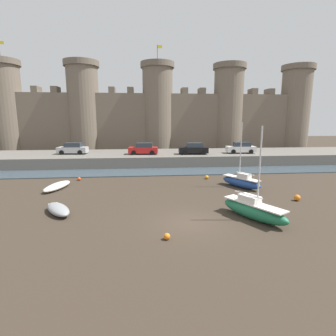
{
  "coord_description": "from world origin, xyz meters",
  "views": [
    {
      "loc": [
        -2.83,
        -15.42,
        6.45
      ],
      "look_at": [
        -0.85,
        5.49,
        2.5
      ],
      "focal_mm": 28.0,
      "sensor_mm": 36.0,
      "label": 1
    }
  ],
  "objects_px": {
    "rowboat_foreground_centre": "(58,209)",
    "mooring_buoy_near_shore": "(79,179)",
    "mooring_buoy_off_centre": "(207,177)",
    "mooring_buoy_mid_mud": "(297,198)",
    "sailboat_midflat_right": "(253,210)",
    "sailboat_near_channel_right": "(241,181)",
    "car_quay_centre_west": "(144,149)",
    "rowboat_midflat_centre": "(57,186)",
    "car_quay_west": "(241,148)",
    "mooring_buoy_near_channel": "(167,236)",
    "car_quay_centre_east": "(194,149)",
    "car_quay_east": "(73,149)"
  },
  "relations": [
    {
      "from": "rowboat_foreground_centre",
      "to": "mooring_buoy_near_shore",
      "type": "xyz_separation_m",
      "value": [
        -0.92,
        9.99,
        -0.14
      ]
    },
    {
      "from": "sailboat_midflat_right",
      "to": "car_quay_west",
      "type": "relative_size",
      "value": 1.43
    },
    {
      "from": "sailboat_midflat_right",
      "to": "mooring_buoy_mid_mud",
      "type": "xyz_separation_m",
      "value": [
        5.11,
        3.38,
        -0.38
      ]
    },
    {
      "from": "rowboat_foreground_centre",
      "to": "mooring_buoy_near_shore",
      "type": "relative_size",
      "value": 8.74
    },
    {
      "from": "mooring_buoy_off_centre",
      "to": "mooring_buoy_near_shore",
      "type": "xyz_separation_m",
      "value": [
        -13.67,
        0.53,
        -0.02
      ]
    },
    {
      "from": "mooring_buoy_mid_mud",
      "to": "car_quay_centre_west",
      "type": "distance_m",
      "value": 21.8
    },
    {
      "from": "mooring_buoy_mid_mud",
      "to": "car_quay_centre_west",
      "type": "xyz_separation_m",
      "value": [
        -12.16,
        17.97,
        2.05
      ]
    },
    {
      "from": "sailboat_midflat_right",
      "to": "rowboat_foreground_centre",
      "type": "bearing_deg",
      "value": 170.45
    },
    {
      "from": "car_quay_centre_east",
      "to": "car_quay_east",
      "type": "bearing_deg",
      "value": 174.05
    },
    {
      "from": "car_quay_centre_east",
      "to": "car_quay_east",
      "type": "height_order",
      "value": "same"
    },
    {
      "from": "car_quay_east",
      "to": "mooring_buoy_off_centre",
      "type": "bearing_deg",
      "value": -33.01
    },
    {
      "from": "sailboat_midflat_right",
      "to": "mooring_buoy_near_shore",
      "type": "xyz_separation_m",
      "value": [
        -13.92,
        12.17,
        -0.45
      ]
    },
    {
      "from": "sailboat_midflat_right",
      "to": "car_quay_west",
      "type": "bearing_deg",
      "value": 71.46
    },
    {
      "from": "mooring_buoy_near_shore",
      "to": "car_quay_centre_east",
      "type": "height_order",
      "value": "car_quay_centre_east"
    },
    {
      "from": "mooring_buoy_near_shore",
      "to": "car_quay_west",
      "type": "distance_m",
      "value": 22.99
    },
    {
      "from": "sailboat_midflat_right",
      "to": "mooring_buoy_mid_mud",
      "type": "height_order",
      "value": "sailboat_midflat_right"
    },
    {
      "from": "rowboat_midflat_centre",
      "to": "mooring_buoy_off_centre",
      "type": "height_order",
      "value": "rowboat_midflat_centre"
    },
    {
      "from": "rowboat_foreground_centre",
      "to": "car_quay_centre_east",
      "type": "xyz_separation_m",
      "value": [
        13.02,
        18.61,
        1.97
      ]
    },
    {
      "from": "mooring_buoy_off_centre",
      "to": "mooring_buoy_near_channel",
      "type": "distance_m",
      "value": 15.2
    },
    {
      "from": "mooring_buoy_off_centre",
      "to": "mooring_buoy_mid_mud",
      "type": "bearing_deg",
      "value": -57.02
    },
    {
      "from": "rowboat_foreground_centre",
      "to": "mooring_buoy_near_shore",
      "type": "height_order",
      "value": "rowboat_foreground_centre"
    },
    {
      "from": "sailboat_near_channel_right",
      "to": "mooring_buoy_near_channel",
      "type": "height_order",
      "value": "sailboat_near_channel_right"
    },
    {
      "from": "rowboat_midflat_centre",
      "to": "mooring_buoy_near_channel",
      "type": "height_order",
      "value": "rowboat_midflat_centre"
    },
    {
      "from": "car_quay_west",
      "to": "car_quay_centre_east",
      "type": "bearing_deg",
      "value": -176.66
    },
    {
      "from": "car_quay_east",
      "to": "car_quay_west",
      "type": "distance_m",
      "value": 24.23
    },
    {
      "from": "sailboat_midflat_right",
      "to": "car_quay_west",
      "type": "xyz_separation_m",
      "value": [
        7.11,
        21.21,
        1.66
      ]
    },
    {
      "from": "sailboat_midflat_right",
      "to": "car_quay_east",
      "type": "relative_size",
      "value": 1.43
    },
    {
      "from": "car_quay_centre_east",
      "to": "car_quay_centre_west",
      "type": "distance_m",
      "value": 7.09
    },
    {
      "from": "mooring_buoy_off_centre",
      "to": "mooring_buoy_mid_mud",
      "type": "relative_size",
      "value": 0.81
    },
    {
      "from": "mooring_buoy_near_channel",
      "to": "car_quay_centre_west",
      "type": "distance_m",
      "value": 23.95
    },
    {
      "from": "mooring_buoy_near_channel",
      "to": "mooring_buoy_near_shore",
      "type": "height_order",
      "value": "mooring_buoy_near_shore"
    },
    {
      "from": "mooring_buoy_near_channel",
      "to": "car_quay_centre_east",
      "type": "bearing_deg",
      "value": 75.77
    },
    {
      "from": "car_quay_centre_west",
      "to": "car_quay_centre_east",
      "type": "bearing_deg",
      "value": -4.53
    },
    {
      "from": "car_quay_centre_east",
      "to": "car_quay_east",
      "type": "distance_m",
      "value": 17.19
    },
    {
      "from": "rowboat_midflat_centre",
      "to": "mooring_buoy_near_shore",
      "type": "distance_m",
      "value": 3.52
    },
    {
      "from": "mooring_buoy_mid_mud",
      "to": "car_quay_centre_east",
      "type": "distance_m",
      "value": 18.26
    },
    {
      "from": "rowboat_foreground_centre",
      "to": "mooring_buoy_off_centre",
      "type": "distance_m",
      "value": 15.88
    },
    {
      "from": "sailboat_midflat_right",
      "to": "sailboat_near_channel_right",
      "type": "bearing_deg",
      "value": 74.61
    },
    {
      "from": "sailboat_near_channel_right",
      "to": "rowboat_midflat_centre",
      "type": "relative_size",
      "value": 1.52
    },
    {
      "from": "car_quay_centre_west",
      "to": "car_quay_west",
      "type": "relative_size",
      "value": 1.0
    },
    {
      "from": "rowboat_midflat_centre",
      "to": "car_quay_east",
      "type": "relative_size",
      "value": 0.96
    },
    {
      "from": "sailboat_midflat_right",
      "to": "rowboat_foreground_centre",
      "type": "height_order",
      "value": "sailboat_midflat_right"
    },
    {
      "from": "rowboat_foreground_centre",
      "to": "car_quay_centre_east",
      "type": "relative_size",
      "value": 0.76
    },
    {
      "from": "mooring_buoy_near_channel",
      "to": "car_quay_centre_east",
      "type": "relative_size",
      "value": 0.09
    },
    {
      "from": "car_quay_centre_east",
      "to": "car_quay_centre_west",
      "type": "height_order",
      "value": "same"
    },
    {
      "from": "sailboat_midflat_right",
      "to": "car_quay_centre_west",
      "type": "height_order",
      "value": "sailboat_midflat_right"
    },
    {
      "from": "sailboat_near_channel_right",
      "to": "rowboat_foreground_centre",
      "type": "relative_size",
      "value": 1.91
    },
    {
      "from": "rowboat_foreground_centre",
      "to": "car_quay_centre_west",
      "type": "bearing_deg",
      "value": 72.76
    },
    {
      "from": "mooring_buoy_near_shore",
      "to": "car_quay_centre_east",
      "type": "bearing_deg",
      "value": 31.74
    },
    {
      "from": "car_quay_centre_east",
      "to": "mooring_buoy_off_centre",
      "type": "bearing_deg",
      "value": -91.65
    }
  ]
}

